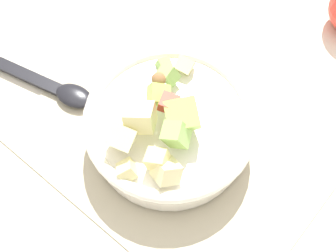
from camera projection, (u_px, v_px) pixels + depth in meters
ground_plane at (177, 145)px, 0.70m from camera, size 2.40×2.40×0.00m
placemat at (177, 144)px, 0.70m from camera, size 0.41×0.31×0.01m
salad_bowl at (168, 129)px, 0.66m from camera, size 0.23×0.23×0.11m
serving_spoon at (42, 82)px, 0.73m from camera, size 0.25×0.08×0.01m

